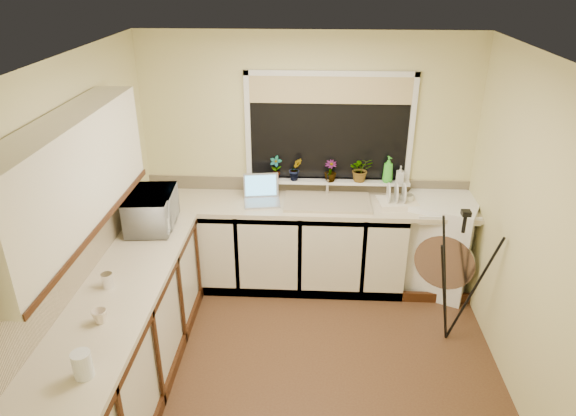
{
  "coord_description": "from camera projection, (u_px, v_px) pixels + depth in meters",
  "views": [
    {
      "loc": [
        0.06,
        -3.32,
        3.0
      ],
      "look_at": [
        -0.14,
        0.55,
        1.15
      ],
      "focal_mm": 32.47,
      "sensor_mm": 36.0,
      "label": 1
    }
  ],
  "objects": [
    {
      "name": "worktop_left",
      "position": [
        119.0,
        290.0,
        3.7
      ],
      "size": [
        0.6,
        2.4,
        0.04
      ],
      "primitive_type": "cube",
      "color": "beige",
      "rests_on": "base_cabinet_left"
    },
    {
      "name": "cup_back",
      "position": [
        407.0,
        199.0,
        4.93
      ],
      "size": [
        0.17,
        0.17,
        0.1
      ],
      "primitive_type": "imported",
      "rotation": [
        0.0,
        0.0,
        -0.35
      ],
      "color": "silver",
      "rests_on": "worktop_back"
    },
    {
      "name": "windowsill",
      "position": [
        327.0,
        181.0,
        5.12
      ],
      "size": [
        1.6,
        0.14,
        0.03
      ],
      "primitive_type": "cube",
      "color": "white",
      "rests_on": "wall_back"
    },
    {
      "name": "plant_b",
      "position": [
        295.0,
        169.0,
        5.06
      ],
      "size": [
        0.15,
        0.13,
        0.23
      ],
      "primitive_type": "imported",
      "rotation": [
        0.0,
        0.0,
        0.26
      ],
      "color": "#999999",
      "rests_on": "windowsill"
    },
    {
      "name": "kettle",
      "position": [
        157.0,
        225.0,
        4.34
      ],
      "size": [
        0.16,
        0.16,
        0.2
      ],
      "primitive_type": "cylinder",
      "color": "silver",
      "rests_on": "worktop_left"
    },
    {
      "name": "window_blind",
      "position": [
        330.0,
        90.0,
        4.77
      ],
      "size": [
        1.5,
        0.02,
        0.25
      ],
      "primitive_type": "cube",
      "color": "tan",
      "rests_on": "wall_back"
    },
    {
      "name": "base_cabinet_left",
      "position": [
        128.0,
        340.0,
        3.9
      ],
      "size": [
        0.54,
        2.4,
        0.86
      ],
      "primitive_type": "cube",
      "color": "silver",
      "rests_on": "floor"
    },
    {
      "name": "ceiling",
      "position": [
        306.0,
        58.0,
        3.24
      ],
      "size": [
        3.2,
        3.2,
        0.0
      ],
      "primitive_type": "plane",
      "rotation": [
        3.14,
        0.0,
        0.0
      ],
      "color": "white",
      "rests_on": "ground"
    },
    {
      "name": "soap_bottle_clear",
      "position": [
        400.0,
        174.0,
        5.01
      ],
      "size": [
        0.09,
        0.09,
        0.17
      ],
      "primitive_type": "imported",
      "rotation": [
        0.0,
        0.0,
        -0.15
      ],
      "color": "#999999",
      "rests_on": "windowsill"
    },
    {
      "name": "laptop",
      "position": [
        262.0,
        195.0,
        5.0
      ],
      "size": [
        0.38,
        0.33,
        0.25
      ],
      "rotation": [
        0.0,
        0.0,
        0.15
      ],
      "color": "#9F9FA6",
      "rests_on": "worktop_back"
    },
    {
      "name": "upper_cabinet",
      "position": [
        68.0,
        177.0,
        3.18
      ],
      "size": [
        0.28,
        1.9,
        0.7
      ],
      "primitive_type": "cube",
      "color": "silver",
      "rests_on": "wall_left"
    },
    {
      "name": "steel_jar",
      "position": [
        107.0,
        280.0,
        3.68
      ],
      "size": [
        0.08,
        0.08,
        0.11
      ],
      "primitive_type": "cylinder",
      "color": "silver",
      "rests_on": "worktop_left"
    },
    {
      "name": "plant_d",
      "position": [
        361.0,
        169.0,
        5.03
      ],
      "size": [
        0.25,
        0.22,
        0.25
      ],
      "primitive_type": "imported",
      "rotation": [
        0.0,
        0.0,
        0.14
      ],
      "color": "#999999",
      "rests_on": "windowsill"
    },
    {
      "name": "window_glass",
      "position": [
        329.0,
        129.0,
        4.95
      ],
      "size": [
        1.5,
        0.02,
        1.0
      ],
      "primitive_type": "cube",
      "color": "black",
      "rests_on": "wall_back"
    },
    {
      "name": "dish_rack",
      "position": [
        397.0,
        203.0,
        4.91
      ],
      "size": [
        0.39,
        0.31,
        0.05
      ],
      "primitive_type": "cube",
      "rotation": [
        0.0,
        0.0,
        0.12
      ],
      "color": "white",
      "rests_on": "worktop_back"
    },
    {
      "name": "glass_jug",
      "position": [
        82.0,
        365.0,
        2.87
      ],
      "size": [
        0.11,
        0.11,
        0.16
      ],
      "primitive_type": "cylinder",
      "color": "silver",
      "rests_on": "worktop_left"
    },
    {
      "name": "plant_a",
      "position": [
        276.0,
        168.0,
        5.09
      ],
      "size": [
        0.14,
        0.11,
        0.23
      ],
      "primitive_type": "imported",
      "rotation": [
        0.0,
        0.0,
        -0.26
      ],
      "color": "#999999",
      "rests_on": "windowsill"
    },
    {
      "name": "wall_right",
      "position": [
        529.0,
        237.0,
        3.69
      ],
      "size": [
        0.0,
        3.0,
        3.0
      ],
      "primitive_type": "plane",
      "rotation": [
        1.57,
        0.0,
        -1.57
      ],
      "color": "beige",
      "rests_on": "ground"
    },
    {
      "name": "sink",
      "position": [
        327.0,
        202.0,
        4.97
      ],
      "size": [
        0.82,
        0.46,
        0.03
      ],
      "primitive_type": "cube",
      "color": "tan",
      "rests_on": "worktop_back"
    },
    {
      "name": "base_cabinet_back",
      "position": [
        273.0,
        245.0,
        5.2
      ],
      "size": [
        2.55,
        0.6,
        0.86
      ],
      "primitive_type": "cube",
      "color": "silver",
      "rests_on": "floor"
    },
    {
      "name": "microwave",
      "position": [
        152.0,
        210.0,
        4.48
      ],
      "size": [
        0.42,
        0.59,
        0.31
      ],
      "primitive_type": "imported",
      "rotation": [
        0.0,
        0.0,
        1.65
      ],
      "color": "white",
      "rests_on": "worktop_left"
    },
    {
      "name": "floor",
      "position": [
        302.0,
        363.0,
        4.29
      ],
      "size": [
        3.2,
        3.2,
        0.0
      ],
      "primitive_type": "plane",
      "color": "brown",
      "rests_on": "ground"
    },
    {
      "name": "cup_left",
      "position": [
        100.0,
        316.0,
        3.32
      ],
      "size": [
        0.11,
        0.11,
        0.09
      ],
      "primitive_type": "imported",
      "rotation": [
        0.0,
        0.0,
        0.16
      ],
      "color": "beige",
      "rests_on": "worktop_left"
    },
    {
      "name": "splashback_left",
      "position": [
        74.0,
        259.0,
        3.61
      ],
      "size": [
        0.02,
        2.4,
        0.45
      ],
      "primitive_type": "cube",
      "color": "beige",
      "rests_on": "wall_left"
    },
    {
      "name": "soap_bottle_green",
      "position": [
        388.0,
        169.0,
        5.01
      ],
      "size": [
        0.13,
        0.13,
        0.26
      ],
      "primitive_type": "imported",
      "rotation": [
        0.0,
        0.0,
        0.4
      ],
      "color": "green",
      "rests_on": "windowsill"
    },
    {
      "name": "wall_left",
      "position": [
        87.0,
        226.0,
        3.84
      ],
      "size": [
        0.0,
        3.0,
        3.0
      ],
      "primitive_type": "plane",
      "rotation": [
        1.57,
        0.0,
        1.57
      ],
      "color": "beige",
      "rests_on": "ground"
    },
    {
      "name": "wall_front",
      "position": [
        295.0,
        384.0,
        2.41
      ],
      "size": [
        3.2,
        0.0,
        3.2
      ],
      "primitive_type": "plane",
      "rotation": [
        -1.57,
        0.0,
        0.0
      ],
      "color": "beige",
      "rests_on": "ground"
    },
    {
      "name": "wall_back",
      "position": [
        308.0,
        160.0,
        5.12
      ],
      "size": [
        3.2,
        0.0,
        3.2
      ],
      "primitive_type": "plane",
      "rotation": [
        1.57,
        0.0,
        0.0
      ],
      "color": "beige",
      "rests_on": "ground"
    },
    {
      "name": "washing_machine",
      "position": [
        437.0,
        242.0,
        5.15
      ],
      "size": [
        0.88,
        0.87,
        0.95
      ],
      "primitive_type": "cube",
      "rotation": [
        0.0,
        0.0,
        -0.42
      ],
      "color": "white",
      "rests_on": "floor"
    },
    {
      "name": "faucet",
      "position": [
        327.0,
        184.0,
        5.09
      ],
      "size": [
        0.03,
        0.03,
        0.24
      ],
      "primitive_type": "cylinder",
      "color": "silver",
      "rests_on": "worktop_back"
    },
    {
      "name": "splashback_back",
      "position": [
        307.0,
        184.0,
        5.21
      ],
      "size": [
        3.2,
        0.02,
        0.14
      ],
      "primitive_type": "cube",
      "color": "beige",
      "rests_on": "wall_back"
    },
    {
      "name": "worktop_back",
      "position": [
        306.0,
        205.0,
        4.99
      ],
      "size": [
        3.2,
        0.6,
        0.04
      ],
      "primitive_type": "cube",
      "color": "beige",
      "rests_on": "base_cabinet_back"
    },
    {
      "name": "tripod",
      "position": [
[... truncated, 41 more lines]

